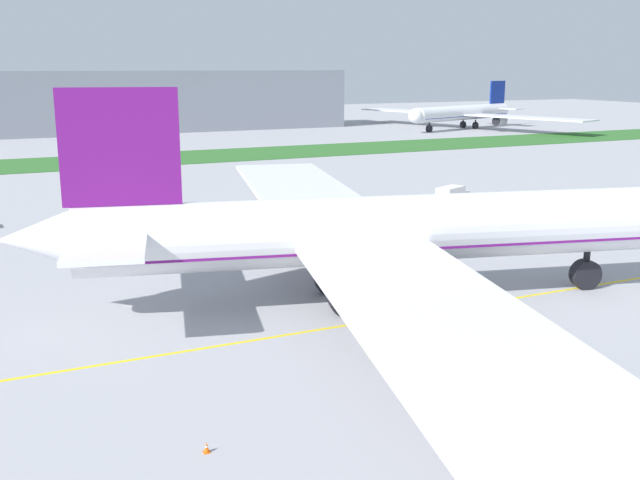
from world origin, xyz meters
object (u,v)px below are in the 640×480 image
at_px(ground_crew_wingwalker_port, 481,424).
at_px(traffic_cone_near_nose, 207,447).
at_px(airliner_foreground, 373,232).
at_px(service_truck_baggage_loader, 452,197).
at_px(parked_airliner_far_right, 465,113).

bearing_deg(ground_crew_wingwalker_port, traffic_cone_near_nose, 159.18).
height_order(airliner_foreground, ground_crew_wingwalker_port, airliner_foreground).
bearing_deg(traffic_cone_near_nose, service_truck_baggage_loader, 45.05).
height_order(airliner_foreground, service_truck_baggage_loader, airliner_foreground).
bearing_deg(airliner_foreground, traffic_cone_near_nose, -137.17).
relative_size(airliner_foreground, service_truck_baggage_loader, 15.36).
bearing_deg(parked_airliner_far_right, traffic_cone_near_nose, -129.34).
bearing_deg(traffic_cone_near_nose, airliner_foreground, 42.83).
bearing_deg(parked_airliner_far_right, airliner_foreground, -128.18).
bearing_deg(ground_crew_wingwalker_port, service_truck_baggage_loader, 56.36).
distance_m(ground_crew_wingwalker_port, parked_airliner_far_right, 204.04).
height_order(traffic_cone_near_nose, service_truck_baggage_loader, service_truck_baggage_loader).
xyz_separation_m(traffic_cone_near_nose, service_truck_baggage_loader, (49.82, 49.91, 1.41)).
bearing_deg(service_truck_baggage_loader, parked_airliner_far_right, 53.53).
bearing_deg(traffic_cone_near_nose, parked_airliner_far_right, 50.66).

